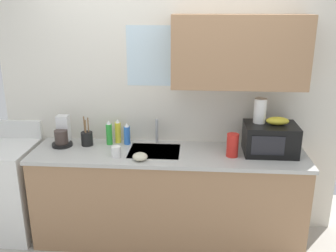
# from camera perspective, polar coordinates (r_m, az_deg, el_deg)

# --- Properties ---
(kitchen_wall_assembly) EXTENTS (3.26, 0.42, 2.50)m
(kitchen_wall_assembly) POSITION_cam_1_polar(r_m,az_deg,el_deg) (3.51, 2.51, 4.91)
(kitchen_wall_assembly) COLOR silver
(kitchen_wall_assembly) RESTS_ON ground
(counter_unit) EXTENTS (2.49, 0.63, 0.90)m
(counter_unit) POSITION_cam_1_polar(r_m,az_deg,el_deg) (3.56, -0.04, -10.64)
(counter_unit) COLOR #9E7551
(counter_unit) RESTS_ON ground
(sink_faucet) EXTENTS (0.03, 0.03, 0.24)m
(sink_faucet) POSITION_cam_1_polar(r_m,az_deg,el_deg) (3.57, -1.73, -0.78)
(sink_faucet) COLOR #B2B5BA
(sink_faucet) RESTS_ON counter_unit
(stove_range) EXTENTS (0.60, 0.60, 1.08)m
(stove_range) POSITION_cam_1_polar(r_m,az_deg,el_deg) (4.00, -23.66, -8.91)
(stove_range) COLOR white
(stove_range) RESTS_ON ground
(microwave) EXTENTS (0.46, 0.35, 0.27)m
(microwave) POSITION_cam_1_polar(r_m,az_deg,el_deg) (3.43, 15.43, -1.94)
(microwave) COLOR black
(microwave) RESTS_ON counter_unit
(banana_bunch) EXTENTS (0.20, 0.11, 0.07)m
(banana_bunch) POSITION_cam_1_polar(r_m,az_deg,el_deg) (3.39, 16.50, 0.76)
(banana_bunch) COLOR gold
(banana_bunch) RESTS_ON microwave
(paper_towel_roll) EXTENTS (0.11, 0.11, 0.22)m
(paper_towel_roll) POSITION_cam_1_polar(r_m,az_deg,el_deg) (3.39, 13.96, 2.29)
(paper_towel_roll) COLOR white
(paper_towel_roll) RESTS_ON microwave
(coffee_maker) EXTENTS (0.19, 0.21, 0.28)m
(coffee_maker) POSITION_cam_1_polar(r_m,az_deg,el_deg) (3.65, -15.91, -1.27)
(coffee_maker) COLOR black
(coffee_maker) RESTS_ON counter_unit
(dish_soap_bottle_blue) EXTENTS (0.06, 0.06, 0.21)m
(dish_soap_bottle_blue) POSITION_cam_1_polar(r_m,az_deg,el_deg) (3.55, -6.32, -1.29)
(dish_soap_bottle_blue) COLOR blue
(dish_soap_bottle_blue) RESTS_ON counter_unit
(dish_soap_bottle_yellow) EXTENTS (0.06, 0.06, 0.24)m
(dish_soap_bottle_yellow) POSITION_cam_1_polar(r_m,az_deg,el_deg) (3.61, -7.71, -0.85)
(dish_soap_bottle_yellow) COLOR yellow
(dish_soap_bottle_yellow) RESTS_ON counter_unit
(dish_soap_bottle_green) EXTENTS (0.06, 0.06, 0.24)m
(dish_soap_bottle_green) POSITION_cam_1_polar(r_m,az_deg,el_deg) (3.57, -9.04, -1.11)
(dish_soap_bottle_green) COLOR green
(dish_soap_bottle_green) RESTS_ON counter_unit
(cereal_canister) EXTENTS (0.10, 0.10, 0.21)m
(cereal_canister) POSITION_cam_1_polar(r_m,az_deg,el_deg) (3.30, 9.89, -2.92)
(cereal_canister) COLOR red
(cereal_canister) RESTS_ON counter_unit
(mug_white) EXTENTS (0.08, 0.08, 0.09)m
(mug_white) POSITION_cam_1_polar(r_m,az_deg,el_deg) (3.29, -7.98, -3.93)
(mug_white) COLOR white
(mug_white) RESTS_ON counter_unit
(utensil_crock) EXTENTS (0.11, 0.11, 0.29)m
(utensil_crock) POSITION_cam_1_polar(r_m,az_deg,el_deg) (3.60, -12.36, -1.84)
(utensil_crock) COLOR black
(utensil_crock) RESTS_ON counter_unit
(small_bowl) EXTENTS (0.13, 0.13, 0.06)m
(small_bowl) POSITION_cam_1_polar(r_m,az_deg,el_deg) (3.20, -4.33, -4.72)
(small_bowl) COLOR beige
(small_bowl) RESTS_ON counter_unit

